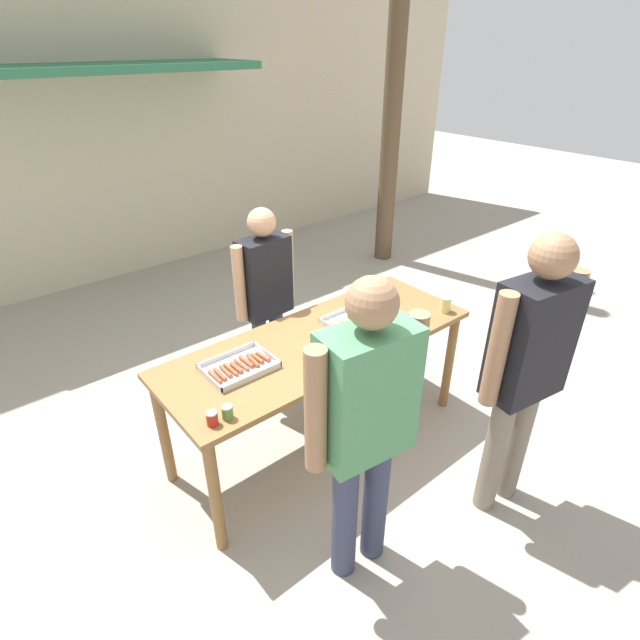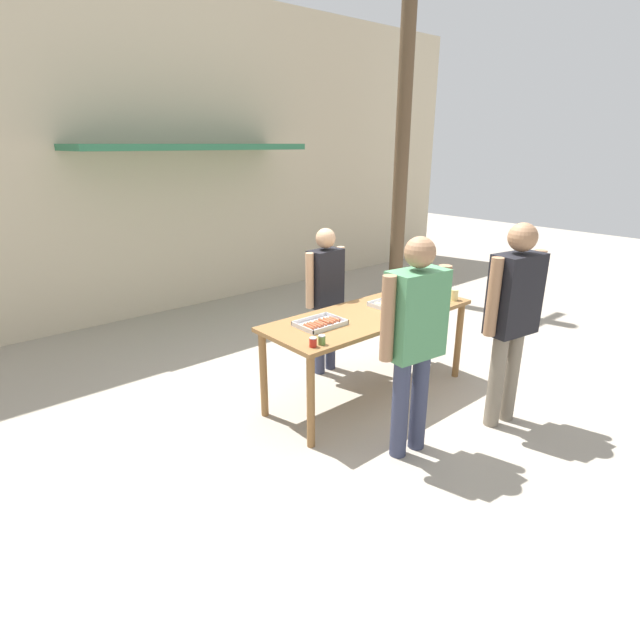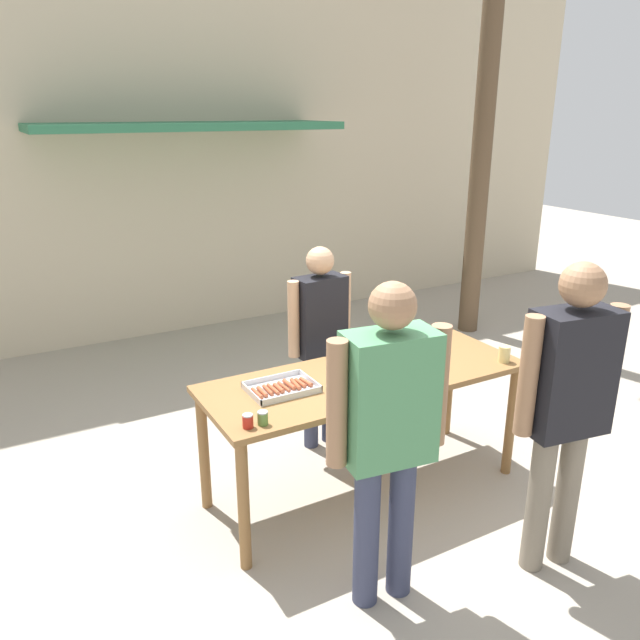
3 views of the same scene
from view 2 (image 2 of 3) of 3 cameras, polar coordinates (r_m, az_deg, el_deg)
name	(u,v)px [view 2 (image 2 of 3)]	position (r m, az deg, el deg)	size (l,w,h in m)	color
ground_plane	(367,394)	(5.23, 5.43, -8.40)	(24.00, 24.00, 0.00)	#A39989
building_facade_back	(175,157)	(7.90, -16.24, 17.43)	(12.00, 1.11, 4.50)	beige
serving_table	(370,323)	(4.92, 5.72, -0.30)	(2.22, 0.81, 0.89)	brown
food_tray_sausages	(320,324)	(4.52, 0.02, -0.42)	(0.42, 0.31, 0.04)	silver
food_tray_buns	(390,302)	(5.16, 8.02, 2.03)	(0.43, 0.25, 0.06)	silver
condiment_jar_mustard	(313,342)	(4.04, -0.80, -2.55)	(0.06, 0.06, 0.08)	#B22319
condiment_jar_ketchup	(322,340)	(4.08, 0.21, -2.29)	(0.06, 0.06, 0.08)	#567A38
beer_cup	(454,295)	(5.42, 15.08, 2.79)	(0.08, 0.08, 0.12)	#DBC67A
person_server_behind_table	(325,288)	(5.38, 0.62, 3.62)	(0.55, 0.24, 1.62)	#333851
person_customer_holding_hotdog	(415,331)	(3.92, 10.76, -1.26)	(0.66, 0.31, 1.81)	#333851
person_customer_with_cup	(513,309)	(4.60, 21.18, 1.15)	(0.64, 0.31, 1.84)	#756B5B
utility_pole	(404,108)	(8.35, 9.59, 22.81)	(1.10, 0.23, 5.76)	brown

